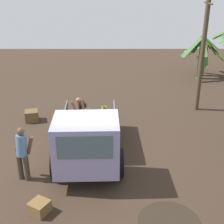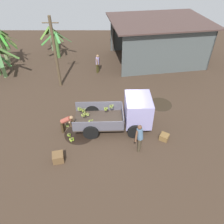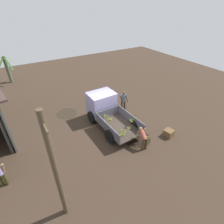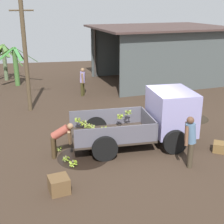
{
  "view_description": "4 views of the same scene",
  "coord_description": "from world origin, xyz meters",
  "px_view_note": "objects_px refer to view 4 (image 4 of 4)",
  "views": [
    {
      "loc": [
        9.03,
        0.62,
        5.76
      ],
      "look_at": [
        -1.25,
        0.65,
        1.29
      ],
      "focal_mm": 50.0,
      "sensor_mm": 36.0,
      "label": 1
    },
    {
      "loc": [
        -0.49,
        -10.15,
        9.0
      ],
      "look_at": [
        -0.49,
        -0.15,
        1.1
      ],
      "focal_mm": 35.0,
      "sensor_mm": 36.0,
      "label": 2
    },
    {
      "loc": [
        -8.96,
        5.01,
        7.71
      ],
      "look_at": [
        -0.15,
        -0.31,
        1.0
      ],
      "focal_mm": 28.0,
      "sensor_mm": 36.0,
      "label": 3
    },
    {
      "loc": [
        -3.15,
        -10.57,
        5.09
      ],
      "look_at": [
        -1.21,
        0.12,
        1.26
      ],
      "focal_mm": 50.0,
      "sensor_mm": 36.0,
      "label": 4
    }
  ],
  "objects_px": {
    "person_worker_loading": "(60,137)",
    "banana_bunch_on_ground_0": "(59,148)",
    "wooden_crate_0": "(59,185)",
    "wooden_crate_1": "(220,147)",
    "person_foreground_visitor": "(190,139)",
    "person_bystander_near_shed": "(83,80)",
    "banana_bunch_on_ground_1": "(73,163)",
    "utility_pole": "(26,57)",
    "banana_bunch_on_ground_2": "(66,158)",
    "cargo_truck": "(160,116)"
  },
  "relations": [
    {
      "from": "banana_bunch_on_ground_1",
      "to": "banana_bunch_on_ground_2",
      "type": "bearing_deg",
      "value": 119.21
    },
    {
      "from": "utility_pole",
      "to": "banana_bunch_on_ground_1",
      "type": "height_order",
      "value": "utility_pole"
    },
    {
      "from": "banana_bunch_on_ground_1",
      "to": "banana_bunch_on_ground_2",
      "type": "xyz_separation_m",
      "value": [
        -0.21,
        0.37,
        -0.01
      ]
    },
    {
      "from": "person_bystander_near_shed",
      "to": "wooden_crate_1",
      "type": "height_order",
      "value": "person_bystander_near_shed"
    },
    {
      "from": "person_foreground_visitor",
      "to": "wooden_crate_1",
      "type": "relative_size",
      "value": 3.69
    },
    {
      "from": "person_worker_loading",
      "to": "person_bystander_near_shed",
      "type": "xyz_separation_m",
      "value": [
        1.45,
        7.44,
        0.14
      ]
    },
    {
      "from": "person_foreground_visitor",
      "to": "wooden_crate_1",
      "type": "xyz_separation_m",
      "value": [
        1.55,
        0.77,
        -0.79
      ]
    },
    {
      "from": "banana_bunch_on_ground_0",
      "to": "banana_bunch_on_ground_1",
      "type": "height_order",
      "value": "banana_bunch_on_ground_1"
    },
    {
      "from": "utility_pole",
      "to": "banana_bunch_on_ground_2",
      "type": "height_order",
      "value": "utility_pole"
    },
    {
      "from": "banana_bunch_on_ground_0",
      "to": "banana_bunch_on_ground_1",
      "type": "xyz_separation_m",
      "value": [
        0.43,
        -1.21,
        0.01
      ]
    },
    {
      "from": "utility_pole",
      "to": "person_foreground_visitor",
      "type": "bearing_deg",
      "value": -50.67
    },
    {
      "from": "utility_pole",
      "to": "banana_bunch_on_ground_0",
      "type": "relative_size",
      "value": 21.76
    },
    {
      "from": "person_bystander_near_shed",
      "to": "banana_bunch_on_ground_0",
      "type": "relative_size",
      "value": 6.74
    },
    {
      "from": "banana_bunch_on_ground_0",
      "to": "banana_bunch_on_ground_1",
      "type": "distance_m",
      "value": 1.28
    },
    {
      "from": "person_foreground_visitor",
      "to": "person_bystander_near_shed",
      "type": "bearing_deg",
      "value": -53.66
    },
    {
      "from": "utility_pole",
      "to": "banana_bunch_on_ground_1",
      "type": "xyz_separation_m",
      "value": [
        1.75,
        -6.04,
        -2.54
      ]
    },
    {
      "from": "person_bystander_near_shed",
      "to": "wooden_crate_0",
      "type": "bearing_deg",
      "value": -75.6
    },
    {
      "from": "utility_pole",
      "to": "person_bystander_near_shed",
      "type": "height_order",
      "value": "utility_pole"
    },
    {
      "from": "wooden_crate_0",
      "to": "wooden_crate_1",
      "type": "xyz_separation_m",
      "value": [
        5.75,
        1.54,
        -0.06
      ]
    },
    {
      "from": "person_worker_loading",
      "to": "banana_bunch_on_ground_0",
      "type": "distance_m",
      "value": 0.8
    },
    {
      "from": "person_foreground_visitor",
      "to": "wooden_crate_0",
      "type": "bearing_deg",
      "value": 30.07
    },
    {
      "from": "banana_bunch_on_ground_2",
      "to": "cargo_truck",
      "type": "bearing_deg",
      "value": 14.34
    },
    {
      "from": "banana_bunch_on_ground_0",
      "to": "person_bystander_near_shed",
      "type": "bearing_deg",
      "value": 77.72
    },
    {
      "from": "utility_pole",
      "to": "banana_bunch_on_ground_2",
      "type": "bearing_deg",
      "value": -74.83
    },
    {
      "from": "utility_pole",
      "to": "banana_bunch_on_ground_0",
      "type": "xyz_separation_m",
      "value": [
        1.31,
        -4.84,
        -2.54
      ]
    },
    {
      "from": "person_worker_loading",
      "to": "wooden_crate_0",
      "type": "xyz_separation_m",
      "value": [
        -0.11,
        -2.16,
        -0.52
      ]
    },
    {
      "from": "cargo_truck",
      "to": "person_bystander_near_shed",
      "type": "bearing_deg",
      "value": 106.63
    },
    {
      "from": "person_foreground_visitor",
      "to": "person_bystander_near_shed",
      "type": "height_order",
      "value": "person_foreground_visitor"
    },
    {
      "from": "utility_pole",
      "to": "person_worker_loading",
      "type": "xyz_separation_m",
      "value": [
        1.38,
        -5.3,
        -1.9
      ]
    },
    {
      "from": "person_foreground_visitor",
      "to": "banana_bunch_on_ground_2",
      "type": "xyz_separation_m",
      "value": [
        -3.94,
        1.01,
        -0.85
      ]
    },
    {
      "from": "utility_pole",
      "to": "banana_bunch_on_ground_0",
      "type": "height_order",
      "value": "utility_pole"
    },
    {
      "from": "utility_pole",
      "to": "person_worker_loading",
      "type": "relative_size",
      "value": 4.16
    },
    {
      "from": "person_foreground_visitor",
      "to": "wooden_crate_1",
      "type": "bearing_deg",
      "value": -133.8
    },
    {
      "from": "banana_bunch_on_ground_0",
      "to": "banana_bunch_on_ground_1",
      "type": "bearing_deg",
      "value": -70.25
    },
    {
      "from": "wooden_crate_0",
      "to": "banana_bunch_on_ground_1",
      "type": "bearing_deg",
      "value": 71.4
    },
    {
      "from": "cargo_truck",
      "to": "utility_pole",
      "type": "distance_m",
      "value": 7.16
    },
    {
      "from": "cargo_truck",
      "to": "banana_bunch_on_ground_1",
      "type": "relative_size",
      "value": 15.5
    },
    {
      "from": "banana_bunch_on_ground_0",
      "to": "banana_bunch_on_ground_2",
      "type": "xyz_separation_m",
      "value": [
        0.23,
        -0.84,
        -0.0
      ]
    },
    {
      "from": "banana_bunch_on_ground_0",
      "to": "banana_bunch_on_ground_2",
      "type": "distance_m",
      "value": 0.87
    },
    {
      "from": "person_bystander_near_shed",
      "to": "banana_bunch_on_ground_1",
      "type": "height_order",
      "value": "person_bystander_near_shed"
    },
    {
      "from": "banana_bunch_on_ground_2",
      "to": "wooden_crate_0",
      "type": "height_order",
      "value": "wooden_crate_0"
    },
    {
      "from": "person_worker_loading",
      "to": "wooden_crate_0",
      "type": "bearing_deg",
      "value": -83.87
    },
    {
      "from": "person_worker_loading",
      "to": "person_bystander_near_shed",
      "type": "distance_m",
      "value": 7.58
    },
    {
      "from": "person_foreground_visitor",
      "to": "banana_bunch_on_ground_1",
      "type": "relative_size",
      "value": 5.85
    },
    {
      "from": "banana_bunch_on_ground_0",
      "to": "wooden_crate_1",
      "type": "xyz_separation_m",
      "value": [
        5.71,
        -1.08,
        0.06
      ]
    },
    {
      "from": "utility_pole",
      "to": "person_foreground_visitor",
      "type": "relative_size",
      "value": 3.02
    },
    {
      "from": "wooden_crate_0",
      "to": "wooden_crate_1",
      "type": "distance_m",
      "value": 5.96
    },
    {
      "from": "banana_bunch_on_ground_1",
      "to": "utility_pole",
      "type": "bearing_deg",
      "value": 106.12
    },
    {
      "from": "cargo_truck",
      "to": "wooden_crate_0",
      "type": "distance_m",
      "value": 4.77
    },
    {
      "from": "cargo_truck",
      "to": "person_bystander_near_shed",
      "type": "height_order",
      "value": "cargo_truck"
    }
  ]
}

